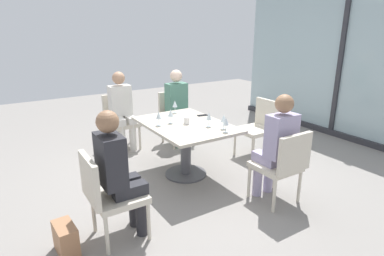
# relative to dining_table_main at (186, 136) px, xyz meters

# --- Properties ---
(ground_plane) EXTENTS (12.00, 12.00, 0.00)m
(ground_plane) POSITION_rel_dining_table_main_xyz_m (0.00, 0.00, -0.56)
(ground_plane) COLOR gray
(window_wall_backdrop) EXTENTS (4.47, 0.10, 2.70)m
(window_wall_backdrop) POSITION_rel_dining_table_main_xyz_m (0.00, 3.20, 0.65)
(window_wall_backdrop) COLOR #9FB7BC
(window_wall_backdrop) RESTS_ON ground_plane
(dining_table_main) EXTENTS (1.35, 0.95, 0.73)m
(dining_table_main) POSITION_rel_dining_table_main_xyz_m (0.00, 0.00, 0.00)
(dining_table_main) COLOR #BCB29E
(dining_table_main) RESTS_ON ground_plane
(chair_front_right) EXTENTS (0.46, 0.50, 0.87)m
(chair_front_right) POSITION_rel_dining_table_main_xyz_m (0.81, -1.32, -0.06)
(chair_front_right) COLOR beige
(chair_front_right) RESTS_ON ground_plane
(chair_far_right) EXTENTS (0.50, 0.46, 0.87)m
(chair_far_right) POSITION_rel_dining_table_main_xyz_m (1.21, 0.52, -0.06)
(chair_far_right) COLOR beige
(chair_far_right) RESTS_ON ground_plane
(chair_far_left) EXTENTS (0.50, 0.46, 0.87)m
(chair_far_left) POSITION_rel_dining_table_main_xyz_m (-1.21, 0.52, -0.06)
(chair_far_left) COLOR beige
(chair_far_left) RESTS_ON ground_plane
(chair_side_end) EXTENTS (0.50, 0.46, 0.87)m
(chair_side_end) POSITION_rel_dining_table_main_xyz_m (-1.50, -0.35, -0.06)
(chair_side_end) COLOR beige
(chair_side_end) RESTS_ON ground_plane
(chair_near_window) EXTENTS (0.46, 0.51, 0.87)m
(chair_near_window) POSITION_rel_dining_table_main_xyz_m (0.00, 1.32, -0.06)
(chair_near_window) COLOR beige
(chair_near_window) RESTS_ON ground_plane
(person_front_right) EXTENTS (0.34, 0.39, 1.26)m
(person_front_right) POSITION_rel_dining_table_main_xyz_m (0.81, -1.21, 0.14)
(person_front_right) COLOR #28282D
(person_front_right) RESTS_ON ground_plane
(person_far_right) EXTENTS (0.39, 0.34, 1.26)m
(person_far_right) POSITION_rel_dining_table_main_xyz_m (1.10, 0.52, 0.14)
(person_far_right) COLOR #9E93B7
(person_far_right) RESTS_ON ground_plane
(person_far_left) EXTENTS (0.39, 0.34, 1.26)m
(person_far_left) POSITION_rel_dining_table_main_xyz_m (-1.10, 0.52, 0.14)
(person_far_left) COLOR #4C7F6B
(person_far_left) RESTS_ON ground_plane
(person_side_end) EXTENTS (0.39, 0.34, 1.26)m
(person_side_end) POSITION_rel_dining_table_main_xyz_m (-1.39, -0.35, 0.14)
(person_side_end) COLOR silver
(person_side_end) RESTS_ON ground_plane
(wine_glass_0) EXTENTS (0.07, 0.07, 0.18)m
(wine_glass_0) POSITION_rel_dining_table_main_xyz_m (-0.53, 0.15, 0.30)
(wine_glass_0) COLOR silver
(wine_glass_0) RESTS_ON dining_table_main
(wine_glass_1) EXTENTS (0.07, 0.07, 0.18)m
(wine_glass_1) POSITION_rel_dining_table_main_xyz_m (0.45, 0.28, 0.30)
(wine_glass_1) COLOR silver
(wine_glass_1) RESTS_ON dining_table_main
(wine_glass_2) EXTENTS (0.07, 0.07, 0.18)m
(wine_glass_2) POSITION_rel_dining_table_main_xyz_m (0.56, 0.22, 0.30)
(wine_glass_2) COLOR silver
(wine_glass_2) RESTS_ON dining_table_main
(wine_glass_3) EXTENTS (0.07, 0.07, 0.18)m
(wine_glass_3) POSITION_rel_dining_table_main_xyz_m (-0.10, -0.33, 0.30)
(wine_glass_3) COLOR silver
(wine_glass_3) RESTS_ON dining_table_main
(wine_glass_4) EXTENTS (0.07, 0.07, 0.18)m
(wine_glass_4) POSITION_rel_dining_table_main_xyz_m (-0.11, -0.16, 0.30)
(wine_glass_4) COLOR silver
(wine_glass_4) RESTS_ON dining_table_main
(wine_glass_5) EXTENTS (0.07, 0.07, 0.18)m
(wine_glass_5) POSITION_rel_dining_table_main_xyz_m (0.27, 0.18, 0.30)
(wine_glass_5) COLOR silver
(wine_glass_5) RESTS_ON dining_table_main
(coffee_cup) EXTENTS (0.08, 0.08, 0.09)m
(coffee_cup) POSITION_rel_dining_table_main_xyz_m (0.03, 0.00, 0.21)
(coffee_cup) COLOR white
(coffee_cup) RESTS_ON dining_table_main
(cell_phone_on_table) EXTENTS (0.10, 0.16, 0.01)m
(cell_phone_on_table) POSITION_rel_dining_table_main_xyz_m (-0.20, 0.40, 0.17)
(cell_phone_on_table) COLOR black
(cell_phone_on_table) RESTS_ON dining_table_main
(handbag_0) EXTENTS (0.31, 0.18, 0.28)m
(handbag_0) POSITION_rel_dining_table_main_xyz_m (0.79, -1.72, -0.42)
(handbag_0) COLOR #A3704C
(handbag_0) RESTS_ON ground_plane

